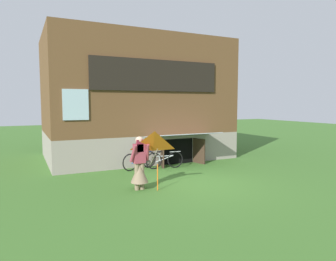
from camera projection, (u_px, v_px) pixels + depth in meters
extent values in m
plane|color=#3D6B28|center=(195.00, 183.00, 9.74)|extent=(60.00, 60.00, 0.00)
cube|color=gray|center=(136.00, 143.00, 14.66)|extent=(8.07, 5.10, 1.22)
cube|color=brown|center=(135.00, 86.00, 14.41)|extent=(8.07, 5.10, 4.22)
cube|color=black|center=(157.00, 75.00, 12.06)|extent=(5.39, 0.08, 1.24)
cube|color=#9EB7C6|center=(157.00, 75.00, 12.08)|extent=(5.23, 0.04, 1.12)
cube|color=#9EB7C6|center=(76.00, 105.00, 10.80)|extent=(0.90, 0.06, 1.10)
cube|color=black|center=(178.00, 151.00, 12.77)|extent=(1.40, 0.03, 1.05)
cube|color=#3D2B1E|center=(162.00, 154.00, 12.15)|extent=(0.27, 0.68, 1.05)
cube|color=#3D2B1E|center=(199.00, 151.00, 12.89)|extent=(0.23, 0.69, 1.05)
cube|color=#999EA8|center=(184.00, 135.00, 12.23)|extent=(3.01, 1.09, 0.18)
cylinder|color=#7F6B51|center=(137.00, 177.00, 8.90)|extent=(0.14, 0.14, 0.80)
cylinder|color=#7F6B51|center=(142.00, 176.00, 8.97)|extent=(0.14, 0.14, 0.80)
cone|color=#7F6B51|center=(139.00, 172.00, 8.93)|extent=(0.52, 0.52, 0.60)
cube|color=#993847|center=(139.00, 153.00, 8.88)|extent=(0.34, 0.20, 0.56)
cylinder|color=#993847|center=(133.00, 153.00, 8.69)|extent=(0.17, 0.32, 0.52)
cylinder|color=#993847|center=(148.00, 152.00, 8.88)|extent=(0.17, 0.32, 0.52)
cube|color=maroon|center=(140.00, 146.00, 8.80)|extent=(0.20, 0.08, 0.36)
sphere|color=#D8AD8E|center=(139.00, 140.00, 8.84)|extent=(0.22, 0.22, 0.22)
pyramid|color=orange|center=(155.00, 147.00, 8.48)|extent=(1.12, 0.93, 0.66)
cylinder|color=beige|center=(154.00, 157.00, 8.81)|extent=(0.01, 0.60, 0.58)
cylinder|color=orange|center=(158.00, 177.00, 8.86)|extent=(0.03, 0.03, 0.77)
torus|color=black|center=(175.00, 160.00, 11.99)|extent=(0.65, 0.13, 0.65)
torus|color=black|center=(154.00, 161.00, 11.72)|extent=(0.65, 0.13, 0.65)
cylinder|color=#ADAFB5|center=(165.00, 156.00, 11.84)|extent=(0.65, 0.13, 0.04)
cylinder|color=#ADAFB5|center=(165.00, 159.00, 11.85)|extent=(0.72, 0.14, 0.26)
cylinder|color=#ADAFB5|center=(159.00, 156.00, 11.77)|extent=(0.04, 0.04, 0.36)
cube|color=black|center=(159.00, 152.00, 11.76)|extent=(0.20, 0.08, 0.05)
cylinder|color=#ADAFB5|center=(175.00, 152.00, 11.96)|extent=(0.44, 0.09, 0.03)
torus|color=black|center=(149.00, 159.00, 11.98)|extent=(0.65, 0.21, 0.66)
torus|color=black|center=(130.00, 162.00, 11.40)|extent=(0.65, 0.21, 0.66)
cylinder|color=#284CB2|center=(140.00, 157.00, 11.68)|extent=(0.66, 0.21, 0.04)
cylinder|color=#284CB2|center=(140.00, 159.00, 11.69)|extent=(0.72, 0.22, 0.27)
cylinder|color=#284CB2|center=(135.00, 157.00, 11.53)|extent=(0.04, 0.04, 0.37)
cube|color=black|center=(135.00, 152.00, 11.52)|extent=(0.20, 0.08, 0.05)
cylinder|color=#284CB2|center=(149.00, 151.00, 11.95)|extent=(0.43, 0.14, 0.03)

